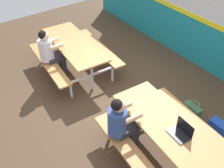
# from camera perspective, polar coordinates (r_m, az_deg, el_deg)

# --- Properties ---
(ground_plane) EXTENTS (10.00, 10.00, 0.02)m
(ground_plane) POSITION_cam_1_polar(r_m,az_deg,el_deg) (5.42, 0.87, -4.14)
(ground_plane) COLOR #4C3826
(accent_backdrop) EXTENTS (8.00, 0.14, 2.60)m
(accent_backdrop) POSITION_cam_1_polar(r_m,az_deg,el_deg) (6.26, 20.06, 13.86)
(accent_backdrop) COLOR teal
(accent_backdrop) RESTS_ON ground
(picnic_table_left) EXTENTS (2.06, 1.69, 0.74)m
(picnic_table_left) POSITION_cam_1_polar(r_m,az_deg,el_deg) (6.02, -8.25, 7.53)
(picnic_table_left) COLOR tan
(picnic_table_left) RESTS_ON ground
(picnic_table_right) EXTENTS (2.06, 1.69, 0.74)m
(picnic_table_right) POSITION_cam_1_polar(r_m,az_deg,el_deg) (4.22, 11.89, -10.20)
(picnic_table_right) COLOR tan
(picnic_table_right) RESTS_ON ground
(student_nearer) EXTENTS (0.38, 0.53, 1.21)m
(student_nearer) POSITION_cam_1_polar(r_m,az_deg,el_deg) (5.83, -13.50, 7.12)
(student_nearer) COLOR #2D2D38
(student_nearer) RESTS_ON ground
(student_further) EXTENTS (0.38, 0.53, 1.21)m
(student_further) POSITION_cam_1_polar(r_m,az_deg,el_deg) (4.10, 2.07, -8.27)
(student_further) COLOR #2D2D38
(student_further) RESTS_ON ground
(laptop_dark) EXTENTS (0.34, 0.24, 0.22)m
(laptop_dark) POSITION_cam_1_polar(r_m,az_deg,el_deg) (3.99, 14.88, -10.11)
(laptop_dark) COLOR black
(laptop_dark) RESTS_ON picnic_table_right
(backpack_dark) EXTENTS (0.30, 0.22, 0.44)m
(backpack_dark) POSITION_cam_1_polar(r_m,az_deg,el_deg) (4.97, 21.97, -9.52)
(backpack_dark) COLOR #1E47B2
(backpack_dark) RESTS_ON ground
(tote_bag_bright) EXTENTS (0.34, 0.21, 0.43)m
(tote_bag_bright) POSITION_cam_1_polar(r_m,az_deg,el_deg) (5.17, 17.01, -6.02)
(tote_bag_bright) COLOR #3F724C
(tote_bag_bright) RESTS_ON ground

